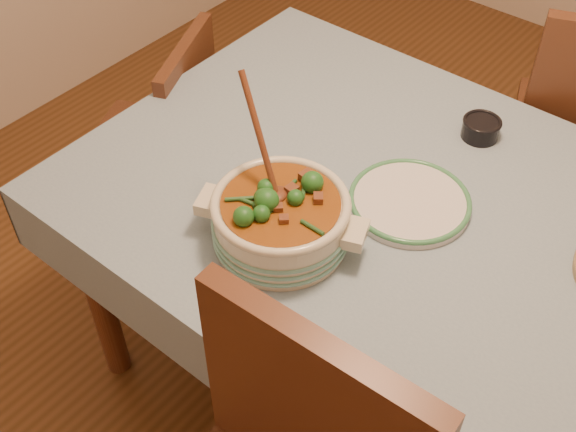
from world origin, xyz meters
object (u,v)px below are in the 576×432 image
object	(u,v)px
stew_casserole	(281,216)
condiment_bowl	(481,127)
dining_table	(425,251)
white_plate	(410,201)
chair_left	(166,137)

from	to	relation	value
stew_casserole	condiment_bowl	distance (m)	0.61
dining_table	condiment_bowl	world-z (taller)	condiment_bowl
dining_table	stew_casserole	size ratio (longest dim) A/B	4.56
stew_casserole	condiment_bowl	xyz separation A→B (m)	(0.16, 0.59, -0.05)
white_plate	chair_left	distance (m)	0.96
stew_casserole	chair_left	size ratio (longest dim) A/B	0.46
white_plate	chair_left	size ratio (longest dim) A/B	0.41
stew_casserole	condiment_bowl	bearing A→B (deg)	74.81
dining_table	white_plate	size ratio (longest dim) A/B	5.12
dining_table	white_plate	distance (m)	0.13
stew_casserole	white_plate	distance (m)	0.32
white_plate	dining_table	bearing A→B (deg)	-14.52
dining_table	chair_left	world-z (taller)	chair_left
chair_left	white_plate	bearing A→B (deg)	62.25
chair_left	condiment_bowl	bearing A→B (deg)	82.19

